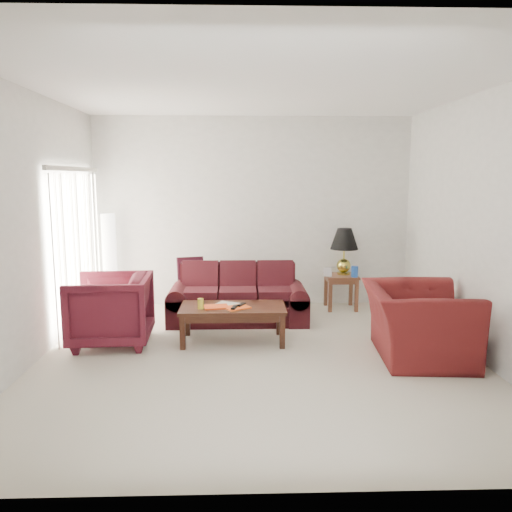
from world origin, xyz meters
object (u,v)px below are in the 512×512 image
Objects in this scene: armchair_left at (111,310)px; coffee_table at (233,324)px; floor_lamp at (110,262)px; sofa at (238,294)px; armchair_right at (418,323)px; end_table at (341,292)px.

coffee_table is (1.51, 0.04, -0.21)m from armchair_left.
coffee_table is at bearing -40.00° from floor_lamp.
coffee_table is at bearing -89.48° from sofa.
coffee_table is at bearing 78.10° from armchair_right.
armchair_left is (-1.56, -0.93, 0.03)m from sofa.
floor_lamp reaches higher than sofa.
sofa is at bearing 117.49° from armchair_left.
sofa reaches higher than coffee_table.
end_table is 0.56× the size of armchair_left.
end_table is at bearing 113.53° from armchair_left.
armchair_left is at bearing -75.66° from floor_lamp.
sofa reaches higher than end_table.
armchair_right is (3.62, -0.58, -0.03)m from armchair_left.
armchair_left reaches higher than end_table.
end_table is 0.43× the size of armchair_right.
armchair_left is (0.43, -1.66, -0.32)m from floor_lamp.
end_table is (1.62, 0.67, -0.13)m from sofa.
armchair_right is at bearing -28.98° from floor_lamp.
armchair_left is (-3.18, -1.60, 0.17)m from end_table.
armchair_right reaches higher than coffee_table.
floor_lamp is 1.20× the size of armchair_right.
armchair_right reaches higher than sofa.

